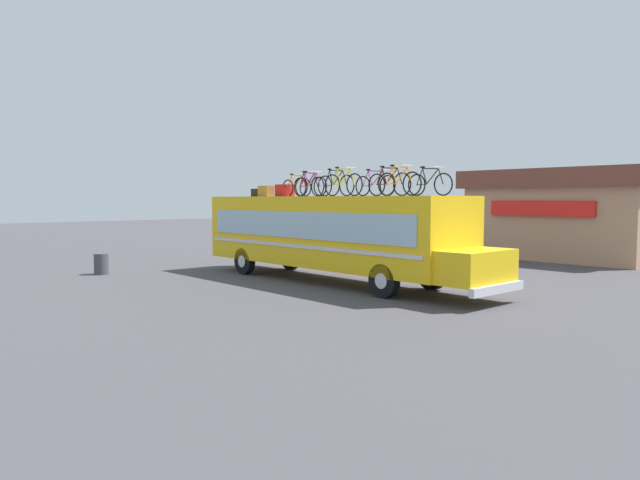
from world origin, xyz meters
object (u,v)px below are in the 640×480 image
at_px(luggage_bag_1, 259,193).
at_px(rooftop_bicycle_8, 399,183).
at_px(rooftop_bicycle_2, 309,186).
at_px(rooftop_bicycle_1, 296,187).
at_px(luggage_bag_3, 285,191).
at_px(rooftop_bicycle_5, 343,184).
at_px(luggage_bag_2, 266,191).
at_px(rooftop_bicycle_4, 335,185).
at_px(rooftop_bicycle_9, 430,183).
at_px(bus, 331,232).
at_px(rooftop_bicycle_7, 389,183).
at_px(trash_bin, 101,264).
at_px(rooftop_bicycle_6, 375,185).
at_px(rooftop_bicycle_3, 311,186).

bearing_deg(luggage_bag_1, rooftop_bicycle_8, -4.31).
bearing_deg(rooftop_bicycle_2, rooftop_bicycle_1, 176.64).
height_order(luggage_bag_3, rooftop_bicycle_5, rooftop_bicycle_5).
height_order(luggage_bag_2, rooftop_bicycle_1, rooftop_bicycle_1).
bearing_deg(rooftop_bicycle_4, luggage_bag_2, -179.56).
bearing_deg(rooftop_bicycle_5, rooftop_bicycle_9, 12.39).
relative_size(bus, luggage_bag_2, 20.35).
bearing_deg(rooftop_bicycle_2, rooftop_bicycle_9, 0.96).
height_order(rooftop_bicycle_1, rooftop_bicycle_7, rooftop_bicycle_7).
xyz_separation_m(luggage_bag_3, rooftop_bicycle_9, (6.85, 0.08, 0.14)).
distance_m(luggage_bag_1, rooftop_bicycle_7, 7.13).
bearing_deg(luggage_bag_2, bus, -0.07).
xyz_separation_m(rooftop_bicycle_8, trash_bin, (-10.57, -4.95, -2.96)).
relative_size(rooftop_bicycle_1, rooftop_bicycle_2, 1.00).
bearing_deg(rooftop_bicycle_8, bus, 175.11).
relative_size(rooftop_bicycle_1, trash_bin, 2.13).
bearing_deg(trash_bin, rooftop_bicycle_8, 25.10).
height_order(luggage_bag_1, rooftop_bicycle_6, rooftop_bicycle_6).
bearing_deg(bus, rooftop_bicycle_4, 10.29).
relative_size(rooftop_bicycle_9, trash_bin, 2.08).
distance_m(rooftop_bicycle_3, trash_bin, 8.71).
bearing_deg(luggage_bag_2, rooftop_bicycle_3, -6.55).
bearing_deg(rooftop_bicycle_6, rooftop_bicycle_1, -178.81).
bearing_deg(rooftop_bicycle_5, luggage_bag_2, 175.55).
height_order(luggage_bag_3, rooftop_bicycle_3, rooftop_bicycle_3).
height_order(bus, rooftop_bicycle_5, rooftop_bicycle_5).
distance_m(luggage_bag_2, rooftop_bicycle_4, 3.96).
distance_m(rooftop_bicycle_1, rooftop_bicycle_6, 3.93).
bearing_deg(luggage_bag_2, rooftop_bicycle_9, 2.17).
xyz_separation_m(luggage_bag_2, rooftop_bicycle_4, (3.96, 0.03, 0.19)).
bearing_deg(rooftop_bicycle_4, rooftop_bicycle_3, -156.01).
bearing_deg(rooftop_bicycle_8, rooftop_bicycle_2, 174.09).
xyz_separation_m(luggage_bag_1, rooftop_bicycle_3, (3.99, -0.67, 0.21)).
height_order(bus, luggage_bag_2, luggage_bag_2).
distance_m(rooftop_bicycle_5, rooftop_bicycle_7, 1.59).
xyz_separation_m(bus, luggage_bag_3, (-2.85, 0.22, 1.48)).
bearing_deg(rooftop_bicycle_1, rooftop_bicycle_5, -11.04).
distance_m(luggage_bag_3, rooftop_bicycle_7, 5.32).
bearing_deg(rooftop_bicycle_9, bus, -175.73).
bearing_deg(rooftop_bicycle_7, rooftop_bicycle_4, -175.19).
bearing_deg(rooftop_bicycle_2, rooftop_bicycle_8, -5.91).
relative_size(luggage_bag_3, rooftop_bicycle_7, 0.32).
xyz_separation_m(rooftop_bicycle_4, rooftop_bicycle_6, (1.56, 0.30, -0.02)).
bearing_deg(bus, rooftop_bicycle_5, -20.44).
bearing_deg(bus, rooftop_bicycle_8, -4.89).
xyz_separation_m(rooftop_bicycle_9, trash_bin, (-11.26, -5.53, -2.94)).
height_order(rooftop_bicycle_5, rooftop_bicycle_6, rooftop_bicycle_5).
bearing_deg(rooftop_bicycle_3, rooftop_bicycle_1, 158.26).
height_order(rooftop_bicycle_6, trash_bin, rooftop_bicycle_6).
distance_m(rooftop_bicycle_1, rooftop_bicycle_4, 2.39).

